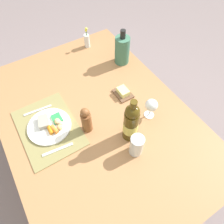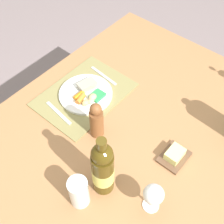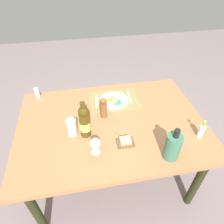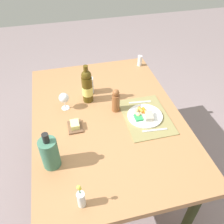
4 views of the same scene
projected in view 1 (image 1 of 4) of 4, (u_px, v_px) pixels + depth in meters
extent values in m
plane|color=gray|center=(101.00, 163.00, 1.91)|extent=(8.00, 8.00, 0.00)
cube|color=#A67248|center=(96.00, 119.00, 1.30)|extent=(1.56, 1.10, 0.05)
cylinder|color=black|center=(18.00, 111.00, 1.81)|extent=(0.07, 0.07, 0.73)
cylinder|color=black|center=(104.00, 74.00, 2.08)|extent=(0.07, 0.07, 0.73)
cylinder|color=black|center=(202.00, 190.00, 1.42)|extent=(0.07, 0.07, 0.73)
cube|color=olive|center=(48.00, 128.00, 1.23)|extent=(0.46, 0.33, 0.01)
cylinder|color=white|center=(49.00, 126.00, 1.23)|extent=(0.26, 0.26, 0.01)
cube|color=#A29C8A|center=(43.00, 122.00, 1.22)|extent=(0.10, 0.08, 0.03)
cylinder|color=orange|center=(50.00, 130.00, 1.19)|extent=(0.06, 0.03, 0.02)
cylinder|color=orange|center=(54.00, 129.00, 1.19)|extent=(0.06, 0.04, 0.03)
ellipsoid|color=#CBB87B|center=(57.00, 121.00, 1.22)|extent=(0.04, 0.04, 0.03)
ellipsoid|color=tan|center=(60.00, 123.00, 1.22)|extent=(0.03, 0.03, 0.02)
ellipsoid|color=#D8BD6D|center=(60.00, 127.00, 1.20)|extent=(0.04, 0.03, 0.02)
cube|color=green|center=(57.00, 118.00, 1.24)|extent=(0.07, 0.06, 0.01)
cube|color=silver|center=(38.00, 110.00, 1.30)|extent=(0.03, 0.18, 0.00)
cube|color=silver|center=(58.00, 149.00, 1.14)|extent=(0.04, 0.18, 0.00)
cylinder|color=silver|center=(137.00, 145.00, 1.09)|extent=(0.07, 0.07, 0.14)
cylinder|color=silver|center=(136.00, 148.00, 1.11)|extent=(0.07, 0.07, 0.08)
cylinder|color=white|center=(149.00, 115.00, 1.29)|extent=(0.06, 0.06, 0.00)
cylinder|color=white|center=(150.00, 112.00, 1.26)|extent=(0.01, 0.01, 0.06)
sphere|color=white|center=(151.00, 105.00, 1.20)|extent=(0.08, 0.08, 0.08)
cylinder|color=#3F7259|center=(122.00, 50.00, 1.49)|extent=(0.11, 0.11, 0.21)
cylinder|color=black|center=(123.00, 34.00, 1.38)|extent=(0.04, 0.04, 0.06)
cylinder|color=brown|center=(87.00, 122.00, 1.17)|extent=(0.06, 0.06, 0.14)
sphere|color=brown|center=(85.00, 113.00, 1.09)|extent=(0.05, 0.05, 0.05)
cylinder|color=silver|center=(87.00, 41.00, 1.64)|extent=(0.04, 0.04, 0.11)
cylinder|color=#3F7233|center=(87.00, 38.00, 1.62)|extent=(0.00, 0.00, 0.16)
sphere|color=#E1E046|center=(86.00, 29.00, 1.55)|extent=(0.02, 0.02, 0.02)
cylinder|color=#3F7233|center=(87.00, 39.00, 1.62)|extent=(0.00, 0.00, 0.15)
sphere|color=yellow|center=(86.00, 31.00, 1.56)|extent=(0.02, 0.02, 0.02)
cylinder|color=#4A390F|center=(131.00, 125.00, 1.11)|extent=(0.08, 0.08, 0.22)
sphere|color=#4A390F|center=(133.00, 112.00, 1.01)|extent=(0.08, 0.08, 0.08)
cylinder|color=#4A390F|center=(133.00, 107.00, 0.97)|extent=(0.04, 0.04, 0.08)
cylinder|color=#DFD264|center=(130.00, 126.00, 1.12)|extent=(0.08, 0.08, 0.08)
cube|color=brown|center=(123.00, 94.00, 1.38)|extent=(0.13, 0.10, 0.01)
cube|color=#E7EC8E|center=(123.00, 91.00, 1.36)|extent=(0.08, 0.06, 0.04)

